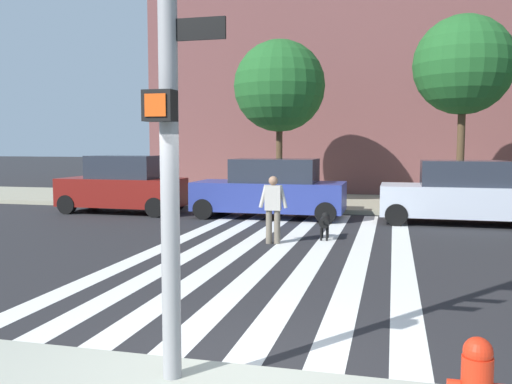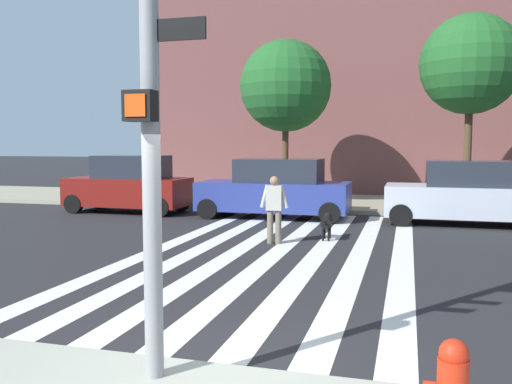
% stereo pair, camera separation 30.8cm
% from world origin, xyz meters
% --- Properties ---
extents(ground_plane, '(160.00, 160.00, 0.00)m').
position_xyz_m(ground_plane, '(0.00, 6.77, 0.00)').
color(ground_plane, '#232326').
extents(sidewalk_far, '(80.00, 6.00, 0.15)m').
position_xyz_m(sidewalk_far, '(0.00, 16.54, 0.07)').
color(sidewalk_far, gray).
rests_on(sidewalk_far, ground_plane).
extents(crosswalk_stripes, '(5.85, 12.94, 0.01)m').
position_xyz_m(crosswalk_stripes, '(-0.96, 6.77, 0.00)').
color(crosswalk_stripes, silver).
rests_on(crosswalk_stripes, ground_plane).
extents(traffic_light_pole, '(0.74, 0.46, 5.80)m').
position_xyz_m(traffic_light_pole, '(-0.53, -0.51, 3.52)').
color(traffic_light_pole, gray).
rests_on(traffic_light_pole, sidewalk_near).
extents(parked_car_near_curb, '(4.31, 1.93, 2.01)m').
position_xyz_m(parked_car_near_curb, '(-7.66, 12.09, 0.96)').
color(parked_car_near_curb, maroon).
rests_on(parked_car_near_curb, ground_plane).
extents(parked_car_behind_first, '(4.89, 2.01, 1.93)m').
position_xyz_m(parked_car_behind_first, '(-2.36, 12.09, 0.93)').
color(parked_car_behind_first, navy).
rests_on(parked_car_behind_first, ground_plane).
extents(parked_car_third_in_line, '(4.45, 1.98, 1.92)m').
position_xyz_m(parked_car_third_in_line, '(3.42, 12.09, 0.92)').
color(parked_car_third_in_line, '#AFB5C2').
rests_on(parked_car_third_in_line, ground_plane).
extents(street_tree_nearest, '(3.46, 3.46, 6.18)m').
position_xyz_m(street_tree_nearest, '(-2.73, 15.26, 4.58)').
color(street_tree_nearest, '#4C3823').
rests_on(street_tree_nearest, sidewalk_far).
extents(street_tree_middle, '(3.33, 3.33, 6.57)m').
position_xyz_m(street_tree_middle, '(3.73, 14.55, 5.04)').
color(street_tree_middle, '#4C3823').
rests_on(street_tree_middle, sidewalk_far).
extents(pedestrian_dog_walker, '(0.71, 0.26, 1.64)m').
position_xyz_m(pedestrian_dog_walker, '(-1.28, 7.54, 0.93)').
color(pedestrian_dog_walker, '#6B6051').
rests_on(pedestrian_dog_walker, ground_plane).
extents(dog_on_leash, '(0.29, 0.97, 0.65)m').
position_xyz_m(dog_on_leash, '(-0.14, 8.47, 0.44)').
color(dog_on_leash, black).
rests_on(dog_on_leash, ground_plane).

